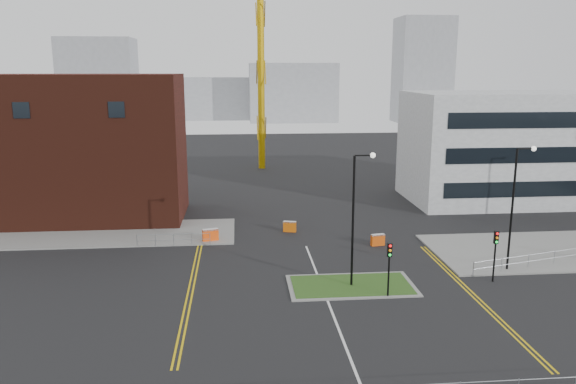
# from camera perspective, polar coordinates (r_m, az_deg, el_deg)

# --- Properties ---
(ground) EXTENTS (200.00, 200.00, 0.00)m
(ground) POSITION_cam_1_polar(r_m,az_deg,el_deg) (31.48, 5.74, -15.06)
(ground) COLOR black
(ground) RESTS_ON ground
(pavement_left) EXTENTS (28.00, 8.00, 0.12)m
(pavement_left) POSITION_cam_1_polar(r_m,az_deg,el_deg) (53.46, -20.70, -4.07)
(pavement_left) COLOR slate
(pavement_left) RESTS_ON ground
(island_kerb) EXTENTS (8.60, 4.60, 0.08)m
(island_kerb) POSITION_cam_1_polar(r_m,az_deg,el_deg) (38.97, 6.44, -9.43)
(island_kerb) COLOR slate
(island_kerb) RESTS_ON ground
(grass_island) EXTENTS (8.00, 4.00, 0.12)m
(grass_island) POSITION_cam_1_polar(r_m,az_deg,el_deg) (38.96, 6.45, -9.41)
(grass_island) COLOR #244316
(grass_island) RESTS_ON ground
(brick_building) EXTENTS (24.20, 10.07, 14.24)m
(brick_building) POSITION_cam_1_polar(r_m,az_deg,el_deg) (58.58, -22.49, 3.98)
(brick_building) COLOR #451B11
(brick_building) RESTS_ON ground
(office_block) EXTENTS (25.00, 12.20, 12.00)m
(office_block) POSITION_cam_1_polar(r_m,az_deg,el_deg) (67.76, 22.70, 4.26)
(office_block) COLOR #A7AAAC
(office_block) RESTS_ON ground
(streetlamp_island) EXTENTS (1.46, 0.36, 9.18)m
(streetlamp_island) POSITION_cam_1_polar(r_m,az_deg,el_deg) (37.35, 6.97, -1.74)
(streetlamp_island) COLOR black
(streetlamp_island) RESTS_ON ground
(streetlamp_right_near) EXTENTS (1.46, 0.36, 9.18)m
(streetlamp_right_near) POSITION_cam_1_polar(r_m,az_deg,el_deg) (43.25, 22.15, -0.63)
(streetlamp_right_near) COLOR black
(streetlamp_right_near) RESTS_ON ground
(traffic_light_island) EXTENTS (0.28, 0.33, 3.65)m
(traffic_light_island) POSITION_cam_1_polar(r_m,az_deg,el_deg) (36.70, 10.25, -6.75)
(traffic_light_island) COLOR black
(traffic_light_island) RESTS_ON ground
(traffic_light_right) EXTENTS (0.28, 0.33, 3.65)m
(traffic_light_right) POSITION_cam_1_polar(r_m,az_deg,el_deg) (41.24, 20.34, -5.19)
(traffic_light_right) COLOR black
(traffic_light_right) RESTS_ON ground
(railing_left) EXTENTS (6.05, 0.05, 1.10)m
(railing_left) POSITION_cam_1_polar(r_m,az_deg,el_deg) (47.75, -11.55, -4.57)
(railing_left) COLOR gray
(railing_left) RESTS_ON ground
(centre_line) EXTENTS (0.15, 30.00, 0.01)m
(centre_line) POSITION_cam_1_polar(r_m,az_deg,el_deg) (33.24, 5.08, -13.48)
(centre_line) COLOR silver
(centre_line) RESTS_ON ground
(yellow_left_a) EXTENTS (0.12, 24.00, 0.01)m
(yellow_left_a) POSITION_cam_1_polar(r_m,az_deg,el_deg) (40.26, -9.87, -8.87)
(yellow_left_a) COLOR gold
(yellow_left_a) RESTS_ON ground
(yellow_left_b) EXTENTS (0.12, 24.00, 0.01)m
(yellow_left_b) POSITION_cam_1_polar(r_m,az_deg,el_deg) (40.23, -9.44, -8.86)
(yellow_left_b) COLOR gold
(yellow_left_b) RESTS_ON ground
(yellow_right_a) EXTENTS (0.12, 20.00, 0.01)m
(yellow_right_a) POSITION_cam_1_polar(r_m,az_deg,el_deg) (39.38, 17.96, -9.80)
(yellow_right_a) COLOR gold
(yellow_right_a) RESTS_ON ground
(yellow_right_b) EXTENTS (0.12, 20.00, 0.01)m
(yellow_right_b) POSITION_cam_1_polar(r_m,az_deg,el_deg) (39.50, 18.36, -9.77)
(yellow_right_b) COLOR gold
(yellow_right_b) RESTS_ON ground
(skyline_a) EXTENTS (18.00, 12.00, 22.00)m
(skyline_a) POSITION_cam_1_polar(r_m,az_deg,el_deg) (151.42, -18.63, 10.47)
(skyline_a) COLOR gray
(skyline_a) RESTS_ON ground
(skyline_b) EXTENTS (24.00, 12.00, 16.00)m
(skyline_b) POSITION_cam_1_polar(r_m,az_deg,el_deg) (158.29, 0.49, 10.07)
(skyline_b) COLOR gray
(skyline_b) RESTS_ON ground
(skyline_c) EXTENTS (14.00, 12.00, 28.00)m
(skyline_c) POSITION_cam_1_polar(r_m,az_deg,el_deg) (160.55, 13.49, 11.91)
(skyline_c) COLOR gray
(skyline_c) RESTS_ON ground
(skyline_d) EXTENTS (30.00, 12.00, 12.00)m
(skyline_d) POSITION_cam_1_polar(r_m,az_deg,el_deg) (167.63, -6.07, 9.45)
(skyline_d) COLOR gray
(skyline_d) RESTS_ON ground
(barrier_left) EXTENTS (1.41, 0.78, 1.13)m
(barrier_left) POSITION_cam_1_polar(r_m,az_deg,el_deg) (48.50, -7.88, -4.33)
(barrier_left) COLOR #FF4F0E
(barrier_left) RESTS_ON ground
(barrier_mid) EXTENTS (1.22, 0.67, 0.97)m
(barrier_mid) POSITION_cam_1_polar(r_m,az_deg,el_deg) (50.95, 0.17, -3.49)
(barrier_mid) COLOR #D75D0B
(barrier_mid) RESTS_ON ground
(barrier_right) EXTENTS (1.21, 0.60, 0.97)m
(barrier_right) POSITION_cam_1_polar(r_m,az_deg,el_deg) (47.67, 9.11, -4.78)
(barrier_right) COLOR #E04F0C
(barrier_right) RESTS_ON ground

